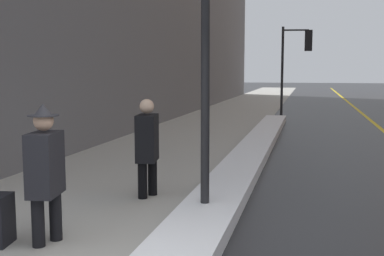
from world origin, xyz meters
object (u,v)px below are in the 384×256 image
pedestrian_in_glasses (46,169)px  pedestrian_with_shoulder_bag (147,143)px  rolling_suitcase (0,220)px  traffic_light_near (298,52)px

pedestrian_in_glasses → pedestrian_with_shoulder_bag: pedestrian_in_glasses is taller
pedestrian_in_glasses → rolling_suitcase: bearing=-79.0°
traffic_light_near → rolling_suitcase: size_ratio=4.13×
traffic_light_near → pedestrian_in_glasses: traffic_light_near is taller
pedestrian_in_glasses → rolling_suitcase: pedestrian_in_glasses is taller
pedestrian_with_shoulder_bag → rolling_suitcase: bearing=-30.3°
pedestrian_in_glasses → rolling_suitcase: size_ratio=1.73×
pedestrian_in_glasses → pedestrian_with_shoulder_bag: (0.45, 2.27, -0.02)m
pedestrian_with_shoulder_bag → pedestrian_in_glasses: bearing=-20.2°
pedestrian_with_shoulder_bag → rolling_suitcase: pedestrian_with_shoulder_bag is taller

